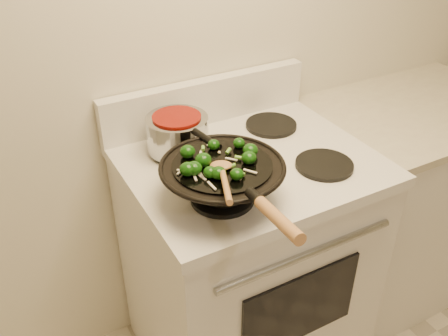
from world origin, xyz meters
TOP-DOWN VIEW (x-y plane):
  - stove at (-0.19, 1.17)m, footprint 0.78×0.67m
  - counter_unit at (0.59, 1.20)m, footprint 0.89×0.62m
  - wok at (-0.37, 1.02)m, footprint 0.35×0.57m
  - stirfry at (-0.39, 1.02)m, footprint 0.24×0.21m
  - wooden_spoon at (-0.41, 0.94)m, footprint 0.14×0.26m
  - saucepan at (-0.37, 1.32)m, footprint 0.20×0.32m

SIDE VIEW (x-z plane):
  - counter_unit at x=0.59m, z-range 0.00..0.91m
  - stove at x=-0.19m, z-range -0.07..1.01m
  - saucepan at x=-0.37m, z-range 0.93..1.05m
  - wok at x=-0.37m, z-range 0.91..1.08m
  - stirfry at x=-0.39m, z-range 1.04..1.07m
  - wooden_spoon at x=-0.41m, z-range 1.03..1.10m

